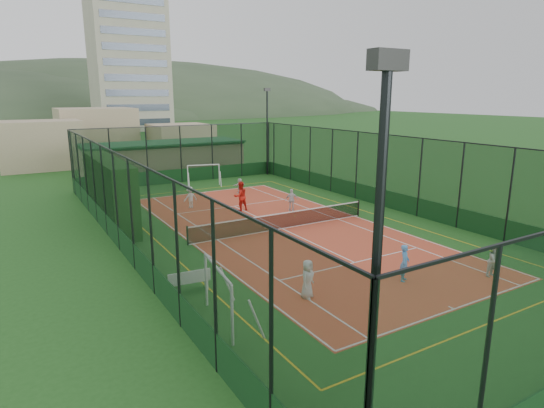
{
  "coord_description": "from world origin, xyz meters",
  "views": [
    {
      "loc": [
        -13.47,
        -21.57,
        7.62
      ],
      "look_at": [
        0.11,
        1.35,
        1.2
      ],
      "focal_mm": 30.0,
      "sensor_mm": 36.0,
      "label": 1
    }
  ],
  "objects": [
    {
      "name": "apartment_tower",
      "position": [
        12.0,
        82.0,
        15.0
      ],
      "size": [
        15.0,
        12.0,
        30.0
      ],
      "primitive_type": "cube",
      "color": "beige",
      "rests_on": "ground"
    },
    {
      "name": "distant_hills",
      "position": [
        0.0,
        150.0,
        0.0
      ],
      "size": [
        200.0,
        60.0,
        24.0
      ],
      "primitive_type": null,
      "color": "#384C33",
      "rests_on": "ground"
    },
    {
      "name": "tennis_balls",
      "position": [
        -1.09,
        1.43,
        0.04
      ],
      "size": [
        5.36,
        1.21,
        0.07
      ],
      "color": "#CCE033",
      "rests_on": "court_slab"
    },
    {
      "name": "clubhouse",
      "position": [
        0.0,
        22.0,
        1.57
      ],
      "size": [
        15.2,
        7.2,
        3.15
      ],
      "primitive_type": null,
      "color": "tan",
      "rests_on": "ground"
    },
    {
      "name": "floodlight_ne",
      "position": [
        8.6,
        16.6,
        4.12
      ],
      "size": [
        0.6,
        0.26,
        8.25
      ],
      "primitive_type": null,
      "color": "black",
      "rests_on": "ground"
    },
    {
      "name": "child_near_left",
      "position": [
        -4.05,
        -8.34,
        0.77
      ],
      "size": [
        0.89,
        0.8,
        1.52
      ],
      "primitive_type": "imported",
      "rotation": [
        0.0,
        0.0,
        0.55
      ],
      "color": "silver",
      "rests_on": "court_slab"
    },
    {
      "name": "child_far_right",
      "position": [
        2.78,
        3.26,
        0.76
      ],
      "size": [
        0.95,
        0.67,
        1.5
      ],
      "primitive_type": "imported",
      "rotation": [
        0.0,
        0.0,
        2.76
      ],
      "color": "silver",
      "rests_on": "court_slab"
    },
    {
      "name": "coach",
      "position": [
        -0.16,
        5.04,
        1.0
      ],
      "size": [
        0.98,
        0.78,
        1.98
      ],
      "primitive_type": "imported",
      "rotation": [
        0.0,
        0.0,
        3.17
      ],
      "color": "red",
      "rests_on": "court_slab"
    },
    {
      "name": "futsal_goal_far",
      "position": [
        1.06,
        14.47,
        0.89
      ],
      "size": [
        2.89,
        1.47,
        1.79
      ],
      "primitive_type": null,
      "rotation": [
        0.0,
        0.0,
        -0.25
      ],
      "color": "white",
      "rests_on": "ground"
    },
    {
      "name": "ground",
      "position": [
        0.0,
        0.0,
        0.0
      ],
      "size": [
        300.0,
        300.0,
        0.0
      ],
      "primitive_type": "plane",
      "color": "#22531C",
      "rests_on": "ground"
    },
    {
      "name": "court_slab",
      "position": [
        0.0,
        0.0,
        0.01
      ],
      "size": [
        11.17,
        23.97,
        0.01
      ],
      "primitive_type": "cube",
      "color": "#CB432D",
      "rests_on": "ground"
    },
    {
      "name": "perimeter_fence",
      "position": [
        0.0,
        0.0,
        2.5
      ],
      "size": [
        18.12,
        34.12,
        5.0
      ],
      "primitive_type": null,
      "color": "black",
      "rests_on": "ground"
    },
    {
      "name": "child_far_left",
      "position": [
        -2.77,
        7.53,
        0.74
      ],
      "size": [
        0.98,
        0.6,
        1.47
      ],
      "primitive_type": "imported",
      "rotation": [
        0.0,
        0.0,
        3.2
      ],
      "color": "white",
      "rests_on": "court_slab"
    },
    {
      "name": "white_bench",
      "position": [
        -7.8,
        -5.5,
        0.48
      ],
      "size": [
        1.73,
        0.62,
        0.95
      ],
      "primitive_type": null,
      "rotation": [
        0.0,
        0.0,
        -0.09
      ],
      "color": "white",
      "rests_on": "ground"
    },
    {
      "name": "tennis_net",
      "position": [
        0.0,
        0.0,
        0.53
      ],
      "size": [
        11.67,
        0.12,
        1.06
      ],
      "primitive_type": null,
      "color": "black",
      "rests_on": "ground"
    },
    {
      "name": "futsal_goal_near",
      "position": [
        -7.82,
        -8.46,
        1.01
      ],
      "size": [
        3.21,
        1.3,
        2.01
      ],
      "primitive_type": null,
      "rotation": [
        0.0,
        0.0,
        1.44
      ],
      "color": "white",
      "rests_on": "ground"
    },
    {
      "name": "child_near_mid",
      "position": [
        0.37,
        -9.06,
        0.8
      ],
      "size": [
        0.69,
        0.63,
        1.58
      ],
      "primitive_type": "imported",
      "rotation": [
        0.0,
        0.0,
        0.59
      ],
      "color": "#4891CD",
      "rests_on": "court_slab"
    },
    {
      "name": "child_near_right",
      "position": [
        4.05,
        -10.69,
        0.72
      ],
      "size": [
        0.69,
        0.54,
        1.41
      ],
      "primitive_type": "imported",
      "rotation": [
        0.0,
        0.0,
        0.0
      ],
      "color": "silver",
      "rests_on": "court_slab"
    },
    {
      "name": "child_far_back",
      "position": [
        2.35,
        10.17,
        0.6
      ],
      "size": [
        1.12,
        0.44,
        1.18
      ],
      "primitive_type": "imported",
      "rotation": [
        0.0,
        0.0,
        3.23
      ],
      "color": "silver",
      "rests_on": "court_slab"
    },
    {
      "name": "hedge_left",
      "position": [
        -8.3,
        6.31,
        1.97
      ],
      "size": [
        1.35,
        9.03,
        3.95
      ],
      "primitive_type": "cube",
      "color": "black",
      "rests_on": "ground"
    },
    {
      "name": "floodlight_sw",
      "position": [
        -8.6,
        -16.6,
        4.12
      ],
      "size": [
        0.6,
        0.26,
        8.25
      ],
      "primitive_type": null,
      "color": "black",
      "rests_on": "ground"
    }
  ]
}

